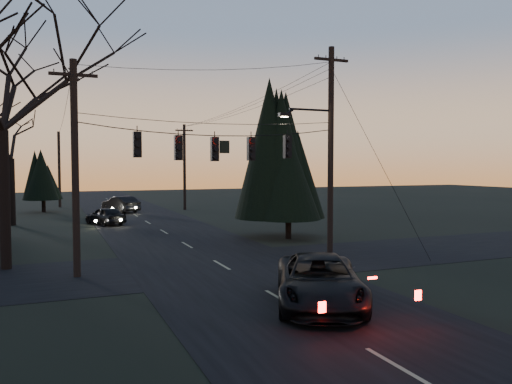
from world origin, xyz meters
name	(u,v)px	position (x,y,z in m)	size (l,w,h in m)	color
ground_plane	(346,338)	(0.00, 0.00, 0.00)	(160.00, 160.00, 0.00)	black
main_road	(171,236)	(0.00, 20.00, 0.01)	(8.00, 120.00, 0.02)	black
cross_road	(222,265)	(0.00, 10.00, 0.01)	(60.00, 7.00, 0.02)	black
utility_pole_right	(330,257)	(5.50, 10.00, 0.00)	(5.00, 0.30, 10.00)	black
utility_pole_left	(77,277)	(-6.00, 10.00, 0.00)	(1.80, 0.30, 8.50)	black
utility_pole_far_r	(185,210)	(5.50, 38.00, 0.00)	(1.80, 0.30, 8.50)	black
utility_pole_far_l	(60,207)	(-6.00, 46.00, 0.00)	(0.30, 0.30, 8.00)	black
span_signal_assembly	(216,147)	(-0.24, 10.00, 5.19)	(11.50, 0.44, 1.66)	black
bare_tree_left	(1,74)	(-8.71, 12.72, 8.22)	(9.67, 9.67, 11.75)	black
evergreen_right	(289,155)	(6.30, 16.16, 5.02)	(4.32, 4.32, 8.86)	black
bare_tree_dist	(10,132)	(-9.52, 29.94, 6.87)	(7.65, 7.65, 9.84)	black
evergreen_dist	(43,176)	(-7.53, 40.63, 3.42)	(3.16, 3.16, 5.66)	black
suv_near	(319,282)	(0.80, 2.79, 0.77)	(2.55, 5.54, 1.54)	black
sedan_oncoming_a	(105,216)	(-3.17, 27.68, 0.67)	(1.58, 3.92, 1.34)	black
sedan_oncoming_b	(121,204)	(-0.80, 37.56, 0.75)	(1.59, 4.57, 1.51)	black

